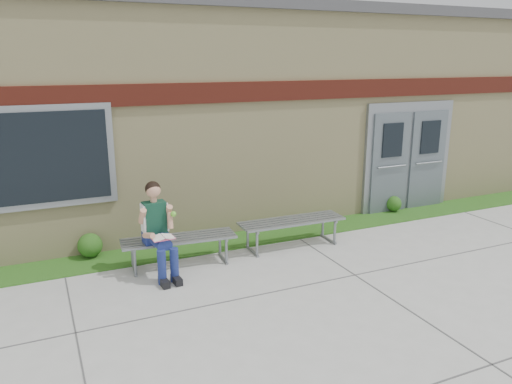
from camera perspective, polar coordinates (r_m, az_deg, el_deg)
name	(u,v)px	position (r m, az deg, el deg)	size (l,w,h in m)	color
ground	(315,302)	(6.89, 6.74, -12.41)	(80.00, 80.00, 0.00)	#9E9E99
grass_strip	(241,240)	(9.02, -1.77, -5.47)	(16.00, 0.80, 0.02)	#224D14
school_building	(183,107)	(11.70, -8.32, 9.64)	(16.20, 6.22, 4.20)	beige
bench_left	(179,244)	(7.95, -8.77, -5.87)	(1.81, 0.65, 0.46)	gray
bench_right	(292,226)	(8.64, 4.11, -3.88)	(1.86, 0.56, 0.48)	gray
girl	(158,228)	(7.54, -11.12, -4.10)	(0.53, 0.87, 1.42)	navy
shrub_mid	(90,245)	(8.61, -18.44, -5.80)	(0.40, 0.40, 0.40)	#224D14
shrub_east	(394,204)	(10.99, 15.46, -1.29)	(0.33, 0.33, 0.33)	#224D14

